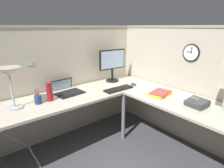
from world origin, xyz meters
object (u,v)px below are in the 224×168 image
Objects in this scene: laptop at (66,90)px; office_phone at (197,103)px; book_stack at (160,93)px; wall_clock at (191,53)px; pen_cup at (38,99)px; thermos_flask at (49,92)px; monitor at (112,63)px; desk_lamp_dome at (9,75)px; keyboard at (119,89)px; computer_mouse at (134,84)px.

office_phone is at bearing -55.80° from laptop.
wall_clock is (0.39, -0.15, 0.50)m from book_stack.
pen_cup reaches higher than book_stack.
thermos_flask is at bearing 149.09° from book_stack.
pen_cup is at bearing 138.44° from office_phone.
monitor is 1.11m from thermos_flask.
wall_clock reaches higher than desk_lamp_dome.
monitor is 0.90m from book_stack.
keyboard is 1.33m from desk_lamp_dome.
book_stack reaches higher than keyboard.
thermos_flask is (-1.08, -0.17, -0.18)m from monitor.
pen_cup is 0.15m from thermos_flask.
thermos_flask is (0.37, -0.04, -0.25)m from desk_lamp_dome.
book_stack is at bearing -93.20° from computer_mouse.
desk_lamp_dome reaches higher than keyboard.
monitor reaches higher than keyboard.
thermos_flask is (-1.19, 0.20, 0.09)m from computer_mouse.
book_stack is (0.08, -0.86, -0.27)m from monitor.
office_phone reaches higher than keyboard.
pen_cup is 1.94m from wall_clock.
monitor is at bearing 5.05° from desk_lamp_dome.
wall_clock is at bearing -65.09° from monitor.
office_phone is (1.18, -1.17, -0.07)m from thermos_flask.
thermos_flask is 1.67m from office_phone.
thermos_flask is at bearing -5.79° from desk_lamp_dome.
desk_lamp_dome is 2.12m from wall_clock.
keyboard is 0.97× the size of desk_lamp_dome.
desk_lamp_dome is at bearing 155.43° from wall_clock.
computer_mouse is 0.47× the size of office_phone.
wall_clock is at bearing -20.72° from book_stack.
monitor is at bearing 7.90° from pen_cup.
keyboard is at bearing -31.51° from laptop.
desk_lamp_dome is at bearing 171.33° from computer_mouse.
computer_mouse is at bearing 86.80° from book_stack.
pen_cup is 0.82× the size of wall_clock.
computer_mouse is (0.11, -0.37, -0.28)m from monitor.
wall_clock is (1.68, -0.84, 0.47)m from pen_cup.
thermos_flask is at bearing 167.20° from keyboard.
desk_lamp_dome is (-1.26, 0.25, 0.35)m from keyboard.
monitor is 4.81× the size of computer_mouse.
pen_cup is 0.81× the size of office_phone.
keyboard is 0.30m from computer_mouse.
monitor reaches higher than laptop.
thermos_flask is 0.71× the size of book_stack.
thermos_flask is at bearing -149.58° from laptop.
laptop is 3.94× the size of computer_mouse.
pen_cup is at bearing -178.99° from thermos_flask.
laptop is at bearing 124.20° from office_phone.
desk_lamp_dome is at bearing 174.21° from thermos_flask.
laptop is at bearing 10.76° from desk_lamp_dome.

